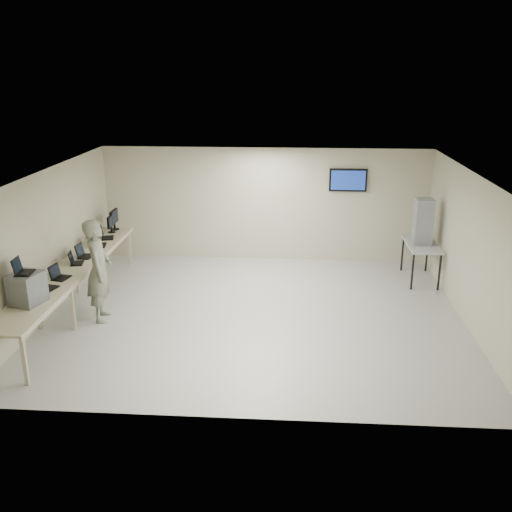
# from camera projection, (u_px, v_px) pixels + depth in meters

# --- Properties ---
(room) EXTENTS (8.01, 7.01, 2.81)m
(room) POSITION_uv_depth(u_px,v_px,m) (257.00, 245.00, 10.83)
(room) COLOR #B6B6B6
(room) RESTS_ON ground
(workbench) EXTENTS (0.76, 6.00, 0.90)m
(workbench) POSITION_uv_depth(u_px,v_px,m) (73.00, 271.00, 11.19)
(workbench) COLOR tan
(workbench) RESTS_ON ground
(equipment_box) EXTENTS (0.56, 0.60, 0.53)m
(equipment_box) POSITION_uv_depth(u_px,v_px,m) (27.00, 288.00, 9.39)
(equipment_box) COLOR #5A5D62
(equipment_box) RESTS_ON workbench
(laptop_on_box) EXTENTS (0.29, 0.35, 0.26)m
(laptop_on_box) POSITION_uv_depth(u_px,v_px,m) (21.00, 269.00, 9.28)
(laptop_on_box) COLOR black
(laptop_on_box) RESTS_ON equipment_box
(laptop_0) EXTENTS (0.36, 0.40, 0.27)m
(laptop_0) POSITION_uv_depth(u_px,v_px,m) (45.00, 285.00, 10.05)
(laptop_0) COLOR black
(laptop_0) RESTS_ON workbench
(laptop_1) EXTENTS (0.33, 0.38, 0.26)m
(laptop_1) POSITION_uv_depth(u_px,v_px,m) (58.00, 275.00, 10.56)
(laptop_1) COLOR black
(laptop_1) RESTS_ON workbench
(laptop_2) EXTENTS (0.32, 0.36, 0.25)m
(laptop_2) POSITION_uv_depth(u_px,v_px,m) (74.00, 261.00, 11.35)
(laptop_2) COLOR black
(laptop_2) RESTS_ON workbench
(laptop_3) EXTENTS (0.31, 0.37, 0.28)m
(laptop_3) POSITION_uv_depth(u_px,v_px,m) (83.00, 254.00, 11.76)
(laptop_3) COLOR black
(laptop_3) RESTS_ON workbench
(laptop_4) EXTENTS (0.38, 0.43, 0.30)m
(laptop_4) POSITION_uv_depth(u_px,v_px,m) (96.00, 243.00, 12.49)
(laptop_4) COLOR black
(laptop_4) RESTS_ON workbench
(laptop_5) EXTENTS (0.38, 0.42, 0.28)m
(laptop_5) POSITION_uv_depth(u_px,v_px,m) (105.00, 235.00, 13.04)
(laptop_5) COLOR black
(laptop_5) RESTS_ON workbench
(monitor_near) EXTENTS (0.19, 0.42, 0.41)m
(monitor_near) POSITION_uv_depth(u_px,v_px,m) (111.00, 222.00, 13.45)
(monitor_near) COLOR black
(monitor_near) RESTS_ON workbench
(monitor_far) EXTENTS (0.22, 0.49, 0.48)m
(monitor_far) POSITION_uv_depth(u_px,v_px,m) (114.00, 218.00, 13.68)
(monitor_far) COLOR black
(monitor_far) RESTS_ON workbench
(soldier) EXTENTS (0.62, 0.81, 1.98)m
(soldier) POSITION_uv_depth(u_px,v_px,m) (99.00, 270.00, 10.74)
(soldier) COLOR #687455
(soldier) RESTS_ON ground
(side_table) EXTENTS (0.68, 1.45, 0.87)m
(side_table) POSITION_uv_depth(u_px,v_px,m) (422.00, 247.00, 12.81)
(side_table) COLOR #A2A2A2
(side_table) RESTS_ON ground
(storage_bins) EXTENTS (0.39, 0.43, 1.02)m
(storage_bins) POSITION_uv_depth(u_px,v_px,m) (423.00, 221.00, 12.63)
(storage_bins) COLOR #969AA1
(storage_bins) RESTS_ON side_table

